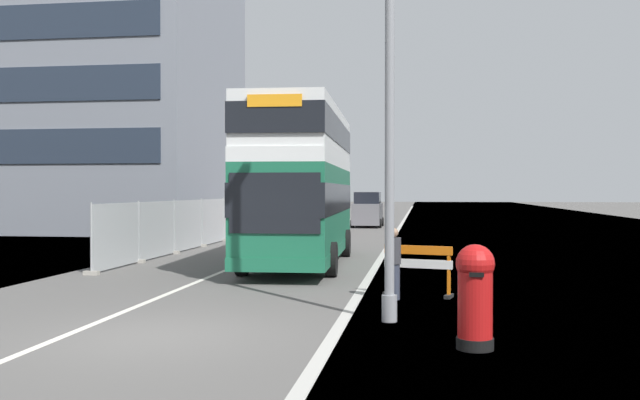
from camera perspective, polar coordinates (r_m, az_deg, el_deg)
name	(u,v)px	position (r m, az deg, el deg)	size (l,w,h in m)	color
ground	(189,339)	(12.22, -10.65, -11.07)	(140.00, 280.00, 0.10)	#565451
double_decker_bus	(301,183)	(23.16, -1.53, 1.42)	(3.17, 10.67, 5.10)	#196042
lamppost_foreground	(390,93)	(13.23, 5.71, 8.70)	(0.29, 0.70, 9.04)	gray
red_pillar_postbox	(475,292)	(11.15, 12.54, -7.31)	(0.60, 0.60, 1.63)	black
roadworks_barrier	(418,264)	(16.44, 8.00, -5.22)	(1.64, 0.81, 1.17)	orange
construction_site_fence	(201,224)	(30.78, -9.65, -1.92)	(0.44, 20.60, 2.11)	#A8AAAD
car_oncoming_near	(298,213)	(41.19, -1.84, -1.07)	(2.10, 3.81, 2.41)	maroon
car_receding_mid	(368,211)	(47.01, 3.90, -0.87)	(2.01, 4.08, 2.34)	slate
bare_tree_far_verge_near	(208,194)	(49.53, -9.10, 0.50)	(2.88, 2.67, 4.38)	#4C3D2D
bare_tree_far_verge_mid	(232,195)	(65.02, -7.16, 0.42)	(2.59, 1.83, 4.61)	#4C3D2D
pedestrian_at_kerb	(393,264)	(15.87, 6.01, -5.18)	(0.34, 0.34, 1.62)	#2D3342
backdrop_office_block	(2,75)	(50.14, -24.49, 9.29)	(28.55, 14.21, 19.84)	gray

